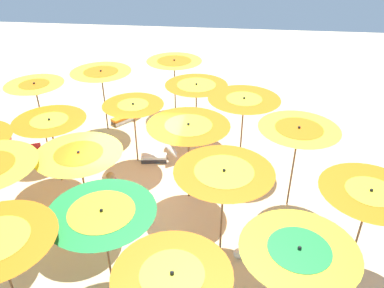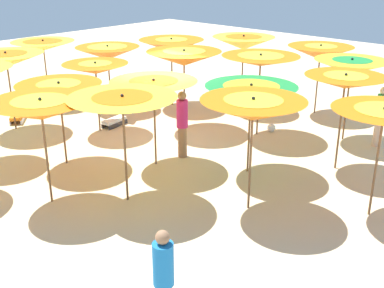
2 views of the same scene
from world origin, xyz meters
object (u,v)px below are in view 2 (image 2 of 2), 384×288
at_px(beach_umbrella_5, 351,66).
at_px(beach_umbrella_16, 253,110).
at_px(beach_umbrella_6, 261,61).
at_px(beach_umbrella_10, 345,82).
at_px(beach_umbrella_7, 184,58).
at_px(beach_umbrella_9, 6,60).
at_px(beach_umbrella_12, 154,87).
at_px(beach_umbrella_4, 43,46).
at_px(beachgoer_2, 380,116).
at_px(lounger_3, 18,114).
at_px(beach_umbrella_11, 251,92).
at_px(lounger_2, 63,100).
at_px(beach_umbrella_1, 243,43).
at_px(beach_umbrella_18, 41,110).
at_px(beach_ball, 271,128).
at_px(beach_umbrella_17, 122,104).
at_px(beach_umbrella_3, 108,53).
at_px(beach_umbrella_8, 95,69).
at_px(beach_umbrella_15, 384,117).
at_px(beach_umbrella_0, 320,53).
at_px(lounger_1, 117,118).
at_px(beachgoer_0, 182,123).
at_px(beachgoer_1, 164,278).
at_px(beach_umbrella_13, 59,91).

relative_size(beach_umbrella_5, beach_umbrella_16, 0.97).
height_order(beach_umbrella_6, beach_umbrella_10, beach_umbrella_10).
relative_size(beach_umbrella_7, beach_umbrella_16, 1.00).
bearing_deg(beach_umbrella_9, beach_umbrella_12, 102.04).
distance_m(beach_umbrella_4, beachgoer_2, 11.56).
bearing_deg(beach_umbrella_12, lounger_3, -84.09).
relative_size(beach_umbrella_11, lounger_2, 2.05).
relative_size(beach_umbrella_10, beachgoer_2, 1.43).
bearing_deg(beach_umbrella_1, beach_umbrella_18, 7.95).
xyz_separation_m(lounger_3, beach_ball, (-4.68, 6.78, -0.07)).
bearing_deg(beachgoer_2, beach_umbrella_11, -78.25).
bearing_deg(beach_umbrella_17, lounger_3, -99.63).
bearing_deg(beachgoer_2, beach_umbrella_17, -76.50).
distance_m(beach_umbrella_10, beach_umbrella_16, 3.21).
height_order(beach_umbrella_3, beach_umbrella_8, beach_umbrella_3).
bearing_deg(beach_umbrella_17, beach_umbrella_15, 125.31).
distance_m(beach_umbrella_0, beach_umbrella_7, 4.71).
bearing_deg(beach_umbrella_12, lounger_1, -111.86).
distance_m(beach_umbrella_1, beach_umbrella_6, 2.73).
height_order(beach_umbrella_3, lounger_2, beach_umbrella_3).
height_order(beach_umbrella_5, beach_umbrella_16, beach_umbrella_16).
bearing_deg(beach_umbrella_16, beach_umbrella_18, -51.23).
height_order(beach_umbrella_5, beach_umbrella_15, beach_umbrella_5).
bearing_deg(beach_ball, beachgoer_0, -11.54).
distance_m(beach_umbrella_7, beach_umbrella_18, 5.67).
relative_size(beach_umbrella_4, beach_umbrella_17, 0.94).
bearing_deg(lounger_3, beachgoer_2, 69.74).
height_order(beach_umbrella_15, lounger_2, beach_umbrella_15).
height_order(beach_umbrella_6, lounger_2, beach_umbrella_6).
bearing_deg(beach_umbrella_3, beach_umbrella_6, 102.20).
distance_m(beach_umbrella_4, beachgoer_0, 7.41).
bearing_deg(beach_umbrella_8, beach_umbrella_6, 128.66).
relative_size(beach_umbrella_4, beach_umbrella_18, 0.96).
distance_m(beach_umbrella_11, beachgoer_2, 4.38).
relative_size(beach_umbrella_6, beach_umbrella_7, 1.00).
bearing_deg(beach_umbrella_11, beach_umbrella_12, -58.59).
xyz_separation_m(beach_umbrella_6, lounger_2, (2.30, -6.91, -2.05)).
bearing_deg(beachgoer_1, beach_umbrella_11, 17.65).
relative_size(beach_umbrella_13, lounger_2, 1.98).
distance_m(beach_umbrella_11, lounger_2, 8.51).
distance_m(beach_umbrella_9, beach_umbrella_16, 8.43).
height_order(beach_umbrella_0, beach_umbrella_13, beach_umbrella_0).
distance_m(beach_umbrella_9, beach_umbrella_18, 5.35).
bearing_deg(beach_umbrella_8, beach_umbrella_13, 33.04).
bearing_deg(beach_umbrella_10, beachgoer_2, 176.53).
height_order(beach_umbrella_4, beachgoer_1, beach_umbrella_4).
height_order(beach_umbrella_10, beach_ball, beach_umbrella_10).
relative_size(beach_umbrella_1, beachgoer_2, 1.49).
xyz_separation_m(beach_umbrella_6, beachgoer_1, (7.57, 3.76, -1.41)).
bearing_deg(beach_ball, lounger_3, -55.39).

